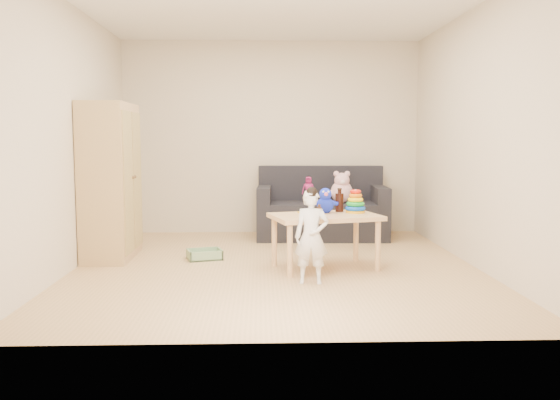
{
  "coord_description": "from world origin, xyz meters",
  "views": [
    {
      "loc": [
        -0.16,
        -5.87,
        1.28
      ],
      "look_at": [
        0.05,
        0.25,
        0.65
      ],
      "focal_mm": 38.0,
      "sensor_mm": 36.0,
      "label": 1
    }
  ],
  "objects_px": {
    "sofa": "(322,220)",
    "play_table": "(325,242)",
    "wardrobe": "(110,181)",
    "toddler": "(312,238)"
  },
  "relations": [
    {
      "from": "toddler",
      "to": "play_table",
      "type": "bearing_deg",
      "value": 77.62
    },
    {
      "from": "sofa",
      "to": "play_table",
      "type": "height_order",
      "value": "play_table"
    },
    {
      "from": "wardrobe",
      "to": "toddler",
      "type": "distance_m",
      "value": 2.42
    },
    {
      "from": "play_table",
      "to": "toddler",
      "type": "distance_m",
      "value": 0.64
    },
    {
      "from": "sofa",
      "to": "toddler",
      "type": "height_order",
      "value": "toddler"
    },
    {
      "from": "wardrobe",
      "to": "toddler",
      "type": "xyz_separation_m",
      "value": [
        2.06,
        -1.21,
        -0.42
      ]
    },
    {
      "from": "play_table",
      "to": "toddler",
      "type": "xyz_separation_m",
      "value": [
        -0.19,
        -0.59,
        0.14
      ]
    },
    {
      "from": "wardrobe",
      "to": "play_table",
      "type": "distance_m",
      "value": 2.39
    },
    {
      "from": "wardrobe",
      "to": "sofa",
      "type": "xyz_separation_m",
      "value": [
        2.4,
        1.22,
        -0.6
      ]
    },
    {
      "from": "wardrobe",
      "to": "play_table",
      "type": "relative_size",
      "value": 1.62
    }
  ]
}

